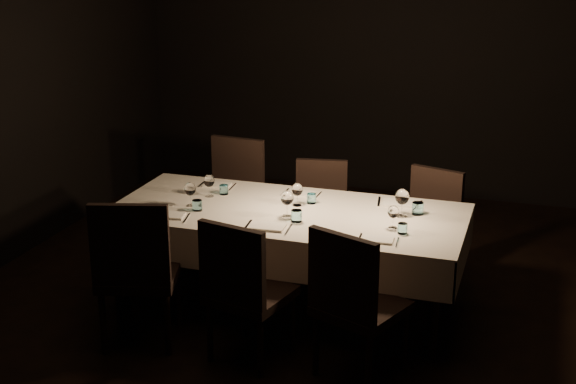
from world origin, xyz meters
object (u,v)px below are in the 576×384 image
(chair_near_right, at_px, (354,299))
(chair_near_left, at_px, (136,267))
(chair_far_left, at_px, (232,193))
(chair_near_center, at_px, (243,286))
(dining_table, at_px, (288,220))
(chair_far_right, at_px, (429,222))
(chair_far_center, at_px, (320,209))

(chair_near_right, bearing_deg, chair_near_left, 23.08)
(chair_near_right, xyz_separation_m, chair_far_left, (-1.46, 1.68, 0.00))
(chair_far_left, bearing_deg, chair_near_center, -60.84)
(dining_table, height_order, chair_far_left, chair_far_left)
(chair_near_center, xyz_separation_m, chair_far_right, (0.93, 1.62, -0.03))
(chair_near_left, distance_m, chair_near_center, 0.75)
(dining_table, xyz_separation_m, chair_near_center, (-0.03, -0.84, -0.15))
(dining_table, bearing_deg, chair_near_left, -132.04)
(chair_near_left, relative_size, chair_far_left, 1.05)
(chair_near_center, xyz_separation_m, chair_far_left, (-0.75, 1.70, 0.01))
(chair_far_left, height_order, chair_far_right, chair_far_left)
(chair_far_center, bearing_deg, chair_far_right, -14.22)
(chair_near_center, height_order, chair_far_center, chair_near_center)
(chair_far_left, distance_m, chair_far_right, 1.69)
(chair_near_left, xyz_separation_m, chair_near_center, (0.74, 0.01, -0.03))
(dining_table, xyz_separation_m, chair_far_left, (-0.78, 0.85, -0.14))
(chair_near_left, xyz_separation_m, chair_far_center, (0.77, 1.71, -0.08))
(chair_near_left, bearing_deg, dining_table, -148.47)
(chair_far_center, xyz_separation_m, chair_far_right, (0.90, -0.07, 0.01))
(chair_far_center, relative_size, chair_far_right, 0.97)
(chair_far_left, bearing_deg, dining_table, -42.46)
(dining_table, distance_m, chair_far_center, 0.87)
(chair_near_center, bearing_deg, chair_far_center, -77.83)
(chair_near_center, bearing_deg, chair_far_right, -106.78)
(chair_far_right, bearing_deg, chair_near_right, -80.57)
(chair_near_left, bearing_deg, chair_near_center, 164.62)
(dining_table, distance_m, chair_far_right, 1.21)
(dining_table, relative_size, chair_near_right, 2.53)
(dining_table, distance_m, chair_near_center, 0.85)
(chair_far_center, bearing_deg, dining_table, -100.00)
(chair_far_right, bearing_deg, chair_far_center, -167.02)
(chair_near_left, height_order, chair_near_center, chair_near_left)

